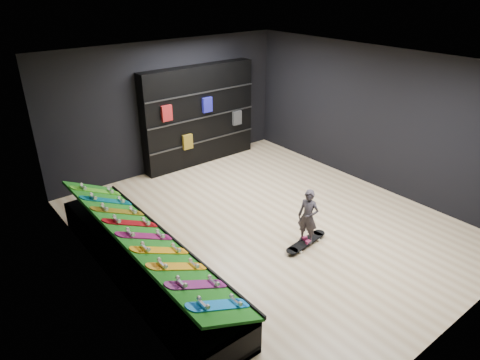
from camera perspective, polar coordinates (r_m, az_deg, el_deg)
floor at (r=8.19m, az=3.63°, el=-5.85°), size 6.00×7.00×0.01m
ceiling at (r=7.09m, az=4.32°, el=15.27°), size 6.00×7.00×0.01m
wall_back at (r=10.23m, az=-9.47°, el=9.62°), size 6.00×0.02×3.00m
wall_front at (r=5.72m, az=28.26°, el=-6.77°), size 6.00×0.02×3.00m
wall_left at (r=6.09m, az=-17.56°, el=-2.76°), size 0.02×7.00×3.00m
wall_right at (r=9.68m, az=17.39°, el=7.88°), size 0.02×7.00×3.00m
display_rack at (r=6.88m, az=-12.67°, el=-10.87°), size 0.90×4.50×0.50m
turf_ramp at (r=6.64m, az=-12.67°, el=-7.52°), size 0.92×4.50×0.46m
back_shelving at (r=10.51m, az=-5.47°, el=8.55°), size 2.98×0.35×2.39m
floor_skateboard at (r=7.64m, az=8.78°, el=-8.34°), size 1.00×0.33×0.09m
child at (r=7.45m, az=8.96°, el=-6.14°), size 0.22×0.26×0.59m
display_board_0 at (r=5.29m, az=-2.85°, el=-16.32°), size 0.93×0.22×0.50m
display_board_1 at (r=5.60m, az=-5.78°, el=-13.70°), size 0.93×0.22×0.50m
display_board_2 at (r=5.92m, az=-8.35°, el=-11.33°), size 0.93×0.22×0.50m
display_board_3 at (r=6.27m, az=-10.60°, el=-9.20°), size 0.93×0.22×0.50m
display_board_4 at (r=6.63m, az=-12.59°, el=-7.28°), size 0.93×0.22×0.50m
display_board_5 at (r=7.00m, az=-14.36°, el=-5.56°), size 0.93×0.22×0.50m
display_board_6 at (r=7.39m, az=-15.94°, el=-4.01°), size 0.93×0.22×0.50m
display_board_7 at (r=7.78m, az=-17.35°, el=-2.61°), size 0.93×0.22×0.50m
display_board_8 at (r=8.19m, az=-18.62°, el=-1.35°), size 0.93×0.22×0.50m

